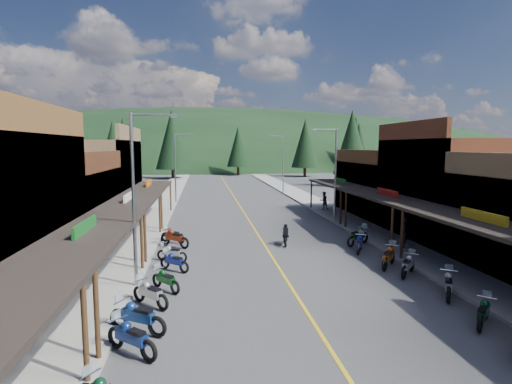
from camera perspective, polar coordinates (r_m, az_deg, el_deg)
name	(u,v)px	position (r m, az deg, el deg)	size (l,w,h in m)	color
ground	(267,250)	(25.52, 1.64, -8.24)	(220.00, 220.00, 0.00)	#38383A
centerline	(239,204)	(45.01, -2.46, -1.78)	(0.15, 90.00, 0.01)	gold
sidewalk_west	(160,205)	(45.07, -13.55, -1.86)	(3.40, 94.00, 0.15)	gray
sidewalk_east	(314,202)	(46.58, 8.27, -1.48)	(3.40, 94.00, 0.15)	gray
shop_west_2	(45,211)	(28.11, -27.88, -2.36)	(10.90, 9.00, 6.20)	#3F2111
shop_west_3	(88,181)	(37.10, -22.91, 1.40)	(10.90, 10.20, 8.20)	brown
shop_east_2	(455,189)	(31.68, 26.55, 0.43)	(10.90, 9.00, 8.20)	#562B19
shop_east_3	(391,188)	(40.02, 18.74, 0.48)	(10.90, 10.20, 6.20)	#4C2D16
streetlight_0	(137,192)	(18.70, -16.68, -0.02)	(2.16, 0.18, 8.00)	gray
streetlight_1	(176,164)	(46.50, -11.29, 3.88)	(2.16, 0.18, 8.00)	gray
streetlight_2	(334,171)	(34.22, 11.06, 2.98)	(2.16, 0.18, 8.00)	gray
streetlight_3	(282,161)	(55.48, 3.77, 4.40)	(2.16, 0.18, 8.00)	gray
ridge_hill	(213,163)	(159.54, -6.20, 4.15)	(310.00, 140.00, 60.00)	black
pine_0	(22,147)	(93.56, -30.42, 5.62)	(5.04, 5.04, 11.00)	black
pine_1	(113,143)	(96.46, -19.73, 6.58)	(5.88, 5.88, 12.50)	black
pine_2	(172,139)	(82.59, -11.90, 7.42)	(6.72, 6.72, 14.00)	black
pine_3	(238,147)	(90.71, -2.59, 6.50)	(5.04, 5.04, 11.00)	black
pine_4	(305,143)	(87.18, 7.04, 6.96)	(5.88, 5.88, 12.50)	black
pine_5	(355,140)	(103.59, 14.00, 7.15)	(6.72, 6.72, 14.00)	black
pine_6	(417,147)	(101.52, 22.01, 6.04)	(5.04, 5.04, 11.00)	black
pine_7	(84,143)	(104.19, -23.37, 6.39)	(5.88, 5.88, 12.50)	black
pine_8	(84,150)	(66.83, -23.37, 5.54)	(4.48, 4.48, 10.00)	black
pine_9	(359,147)	(74.79, 14.44, 6.22)	(4.93, 4.93, 10.80)	black
pine_10	(123,145)	(75.66, -18.41, 6.40)	(5.38, 5.38, 11.60)	black
pine_11	(352,142)	(66.82, 13.52, 6.93)	(5.82, 5.82, 12.40)	black
bike_west_2	(131,336)	(13.78, -17.38, -19.04)	(0.73, 2.18, 1.25)	navy
bike_west_3	(137,315)	(15.11, -16.60, -16.50)	(0.77, 2.32, 1.32)	navy
bike_west_4	(150,292)	(17.30, -14.87, -13.64)	(0.70, 2.10, 1.20)	gray
bike_west_5	(166,279)	(18.88, -12.79, -11.99)	(0.65, 1.96, 1.12)	#0D4317
bike_west_6	(174,261)	(21.62, -11.60, -9.58)	(0.65, 1.95, 1.11)	navy
bike_west_7	(172,252)	(23.38, -11.92, -8.41)	(0.62, 1.87, 1.07)	#A2A2A7
bike_west_8	(175,237)	(26.50, -11.56, -6.32)	(0.78, 2.35, 1.34)	maroon
bike_west_9	(173,235)	(27.77, -11.81, -5.99)	(0.65, 1.94, 1.11)	#B7270D
bike_east_3	(484,311)	(17.21, 29.75, -14.59)	(0.65, 1.94, 1.11)	#0B3917
bike_east_4	(448,283)	(19.57, 25.80, -11.65)	(0.72, 2.16, 1.23)	gray
bike_east_5	(408,264)	(21.87, 20.91, -9.57)	(0.70, 2.11, 1.20)	#A7A7AC
bike_east_6	(389,256)	(22.88, 18.43, -8.61)	(0.77, 2.31, 1.32)	#A0440B
bike_east_7	(360,243)	(25.59, 14.59, -7.03)	(0.70, 2.10, 1.20)	navy
bike_east_8	(358,235)	(27.35, 14.35, -6.01)	(0.77, 2.32, 1.33)	#0C3F20
rider_on_bike	(285,236)	(26.65, 4.18, -6.33)	(0.94, 1.98, 1.45)	black
pedestrian_east_a	(403,232)	(26.97, 20.31, -5.44)	(0.70, 0.46, 1.91)	#241C2A
pedestrian_east_b	(324,200)	(41.03, 9.64, -1.20)	(0.88, 0.51, 1.81)	brown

